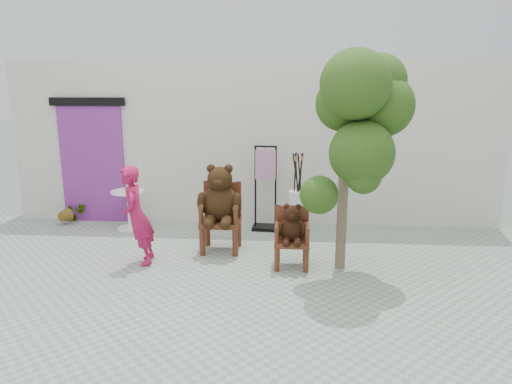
% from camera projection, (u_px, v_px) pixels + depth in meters
% --- Properties ---
extents(ground_plane, '(60.00, 60.00, 0.00)m').
position_uv_depth(ground_plane, '(236.00, 280.00, 6.06)').
color(ground_plane, gray).
rests_on(ground_plane, ground).
extents(back_wall, '(9.00, 1.00, 3.00)m').
position_uv_depth(back_wall, '(254.00, 141.00, 8.74)').
color(back_wall, silver).
rests_on(back_wall, ground).
extents(doorway, '(1.40, 0.11, 2.33)m').
position_uv_depth(doorway, '(93.00, 161.00, 8.52)').
color(doorway, '#7D2B83').
rests_on(doorway, ground).
extents(chair_big, '(0.68, 0.72, 1.37)m').
position_uv_depth(chair_big, '(220.00, 203.00, 7.00)').
color(chair_big, '#461E0F').
rests_on(chair_big, ground).
extents(chair_small, '(0.49, 0.50, 0.93)m').
position_uv_depth(chair_small, '(292.00, 230.00, 6.41)').
color(chair_small, '#461E0F').
rests_on(chair_small, ground).
extents(person, '(0.44, 0.58, 1.43)m').
position_uv_depth(person, '(137.00, 216.00, 6.49)').
color(person, '#AC1545').
rests_on(person, ground).
extents(cafe_table, '(0.60, 0.60, 0.70)m').
position_uv_depth(cafe_table, '(129.00, 205.00, 8.17)').
color(cafe_table, white).
rests_on(cafe_table, ground).
extents(display_stand, '(0.47, 0.38, 1.51)m').
position_uv_depth(display_stand, '(265.00, 198.00, 8.11)').
color(display_stand, black).
rests_on(display_stand, ground).
extents(stool_bucket, '(0.32, 0.32, 1.45)m').
position_uv_depth(stool_bucket, '(297.00, 201.00, 7.64)').
color(stool_bucket, white).
rests_on(stool_bucket, ground).
extents(tree, '(1.45, 1.29, 2.97)m').
position_uv_depth(tree, '(363.00, 115.00, 5.82)').
color(tree, brown).
rests_on(tree, ground).
extents(potted_plant, '(0.49, 0.45, 0.43)m').
position_uv_depth(potted_plant, '(71.00, 212.00, 8.54)').
color(potted_plant, '#1B370F').
rests_on(potted_plant, ground).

